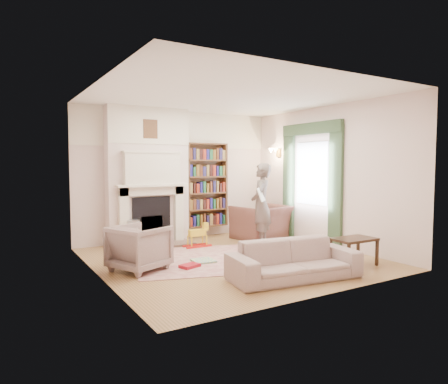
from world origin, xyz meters
TOP-DOWN VIEW (x-y plane):
  - floor at (0.00, 0.00)m, footprint 4.50×4.50m
  - ceiling at (0.00, 0.00)m, footprint 4.50×4.50m
  - wall_back at (0.00, 2.25)m, footprint 4.50×0.00m
  - wall_front at (0.00, -2.25)m, footprint 4.50×0.00m
  - wall_left at (-2.25, 0.00)m, footprint 0.00×4.50m
  - wall_right at (2.25, 0.00)m, footprint 0.00×4.50m
  - fireplace at (-0.75, 2.05)m, footprint 1.70×0.58m
  - bookcase at (0.65, 2.12)m, footprint 1.00×0.24m
  - window at (2.23, 0.40)m, footprint 0.02×0.90m
  - curtain_left at (2.20, -0.30)m, footprint 0.07×0.32m
  - curtain_right at (2.20, 1.10)m, footprint 0.07×0.32m
  - pelmet at (2.19, 0.40)m, footprint 0.09×1.70m
  - wall_sconce at (2.03, 1.50)m, footprint 0.20×0.24m
  - rug at (-0.20, 0.09)m, footprint 3.30×2.88m
  - armchair_reading at (1.58, 1.27)m, footprint 1.30×1.19m
  - armchair_left at (-1.62, 0.09)m, footprint 1.02×1.01m
  - sofa at (0.12, -1.51)m, footprint 1.97×1.00m
  - man_reading at (1.13, 0.67)m, footprint 0.71×0.71m
  - newspaper at (0.98, 0.47)m, footprint 0.36×0.36m
  - coffee_table at (1.46, -1.41)m, footprint 0.71×0.47m
  - paraffin_heater at (-1.16, 1.77)m, footprint 0.25×0.25m
  - rocking_horse at (-0.08, 1.14)m, footprint 0.55×0.22m
  - board_game at (-0.54, 0.02)m, footprint 0.38×0.38m
  - game_box_lid at (-0.90, -0.20)m, footprint 0.36×0.29m
  - comic_annuals at (0.29, -0.38)m, footprint 0.76×0.41m

SIDE VIEW (x-z plane):
  - floor at x=0.00m, z-range 0.00..0.00m
  - rug at x=-0.20m, z-range 0.00..0.01m
  - comic_annuals at x=0.29m, z-range 0.01..0.03m
  - board_game at x=-0.54m, z-range 0.01..0.04m
  - game_box_lid at x=-0.90m, z-range 0.01..0.06m
  - coffee_table at x=1.46m, z-range 0.00..0.45m
  - rocking_horse at x=-0.08m, z-range 0.00..0.48m
  - paraffin_heater at x=-1.16m, z-range 0.00..0.55m
  - sofa at x=0.12m, z-range 0.00..0.55m
  - armchair_left at x=-1.62m, z-range 0.00..0.71m
  - armchair_reading at x=1.58m, z-range 0.00..0.73m
  - man_reading at x=1.13m, z-range 0.00..1.66m
  - newspaper at x=0.98m, z-range 0.92..1.19m
  - bookcase at x=0.65m, z-range 0.25..2.10m
  - curtain_left at x=2.20m, z-range 0.00..2.40m
  - curtain_right at x=2.20m, z-range 0.00..2.40m
  - fireplace at x=-0.75m, z-range -0.01..2.79m
  - wall_back at x=0.00m, z-range -0.85..3.65m
  - wall_front at x=0.00m, z-range -0.85..3.65m
  - wall_left at x=-2.25m, z-range -0.85..3.65m
  - wall_right at x=2.25m, z-range -0.85..3.65m
  - window at x=2.23m, z-range 0.80..2.10m
  - wall_sconce at x=2.03m, z-range 1.78..2.02m
  - pelmet at x=2.19m, z-range 2.26..2.50m
  - ceiling at x=0.00m, z-range 2.80..2.80m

